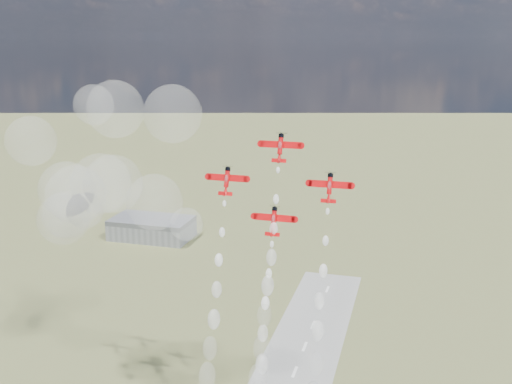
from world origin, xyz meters
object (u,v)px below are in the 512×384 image
at_px(hangar, 152,228).
at_px(plane_slot, 274,221).
at_px(plane_lead, 280,147).
at_px(plane_right, 330,187).
at_px(plane_left, 227,180).

xyz_separation_m(hangar, plane_slot, (123.04, -178.15, 68.82)).
xyz_separation_m(plane_lead, plane_right, (14.54, -3.49, -9.56)).
xyz_separation_m(hangar, plane_left, (108.50, -174.67, 78.38)).
relative_size(plane_lead, plane_left, 1.00).
bearing_deg(plane_right, plane_left, 180.00).
relative_size(plane_lead, plane_slot, 1.00).
bearing_deg(plane_lead, plane_slot, -90.00).
distance_m(plane_lead, plane_left, 17.75).
distance_m(hangar, plane_left, 220.06).
relative_size(plane_left, plane_slot, 1.00).
height_order(plane_left, plane_right, same).
relative_size(hangar, plane_right, 4.33).
bearing_deg(plane_right, plane_slot, -166.52).
bearing_deg(hangar, plane_left, -58.15).
bearing_deg(hangar, plane_lead, -54.29).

